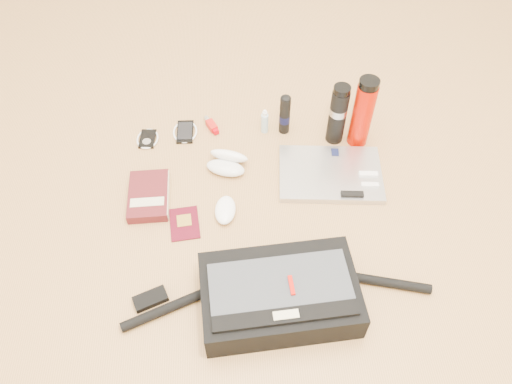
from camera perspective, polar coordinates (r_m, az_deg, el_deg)
ground at (r=1.69m, az=0.61°, el=-4.00°), size 4.00×4.00×0.00m
messenger_bag at (r=1.50m, az=2.61°, el=-11.66°), size 0.94×0.31×0.13m
laptop at (r=1.84m, az=8.54°, el=2.04°), size 0.39×0.29×0.04m
book at (r=1.79m, az=-12.12°, el=-0.43°), size 0.14×0.21×0.04m
passport at (r=1.71m, az=-8.18°, el=-3.56°), size 0.11×0.14×0.01m
mouse at (r=1.71m, az=-3.53°, el=-2.06°), size 0.08×0.13×0.04m
sunglasses_case at (r=1.84m, az=-3.31°, el=3.44°), size 0.18×0.16×0.08m
ipod at (r=1.99m, az=-12.29°, el=5.95°), size 0.09×0.10×0.01m
phone at (r=2.00m, az=-8.11°, el=6.84°), size 0.10×0.12×0.01m
inhaler at (r=2.00m, az=-5.13°, el=7.62°), size 0.06×0.10×0.03m
spray_bottle at (r=1.96m, az=1.00°, el=7.98°), size 0.03×0.03×0.11m
aerosol_can at (r=1.93m, az=3.31°, el=8.87°), size 0.04×0.04×0.18m
thermos_black at (r=1.89m, az=9.34°, el=8.77°), size 0.07×0.07×0.26m
thermos_red at (r=1.89m, az=12.10°, el=8.85°), size 0.09×0.09×0.29m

